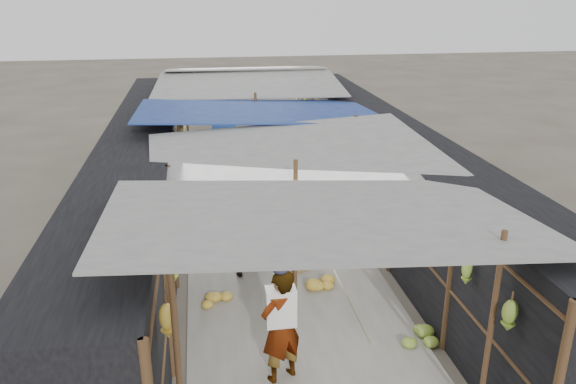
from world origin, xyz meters
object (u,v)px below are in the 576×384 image
shopper_blue (257,228)px  vendor_seated (300,151)px  crate_near (301,261)px  black_basin (297,159)px  vendor_elderly (281,326)px

shopper_blue → vendor_seated: shopper_blue is taller
crate_near → black_basin: bearing=55.7°
shopper_blue → vendor_seated: size_ratio=1.92×
crate_near → shopper_blue: 1.13m
vendor_elderly → shopper_blue: size_ratio=0.92×
crate_near → vendor_seated: 6.66m
black_basin → shopper_blue: 7.31m
black_basin → shopper_blue: bearing=-105.9°
black_basin → crate_near: bearing=-99.4°
crate_near → vendor_elderly: vendor_elderly is taller
black_basin → vendor_elderly: bearing=-101.3°
shopper_blue → vendor_seated: bearing=54.7°
crate_near → vendor_seated: size_ratio=0.54×
black_basin → vendor_elderly: vendor_elderly is taller
vendor_seated → vendor_elderly: bearing=-1.2°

